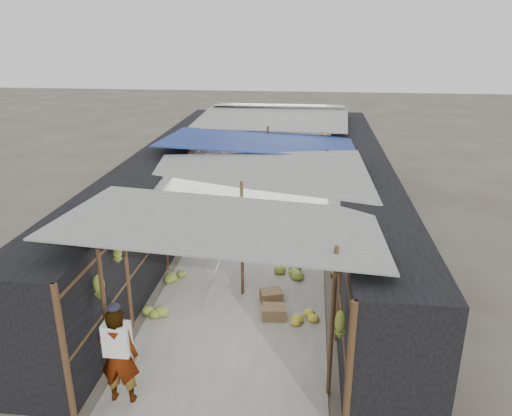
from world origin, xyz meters
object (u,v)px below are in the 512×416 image
at_px(crate_near, 271,296).
at_px(black_basin, 319,203).
at_px(vendor_seated, 310,194).
at_px(shopper_blue, 221,204).
at_px(vendor_elderly, 119,356).

bearing_deg(crate_near, black_basin, 63.20).
distance_m(black_basin, vendor_seated, 0.49).
bearing_deg(black_basin, crate_near, -99.40).
relative_size(crate_near, shopper_blue, 0.25).
distance_m(crate_near, vendor_elderly, 3.91).
relative_size(vendor_elderly, vendor_seated, 1.85).
relative_size(crate_near, vendor_elderly, 0.27).
distance_m(black_basin, shopper_blue, 3.96).
distance_m(crate_near, shopper_blue, 4.03).
bearing_deg(black_basin, shopper_blue, -135.18).
distance_m(vendor_elderly, vendor_seated, 9.81).
relative_size(shopper_blue, vendor_seated, 2.04).
distance_m(crate_near, black_basin, 6.38).
height_order(black_basin, vendor_elderly, vendor_elderly).
height_order(vendor_elderly, vendor_seated, vendor_elderly).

